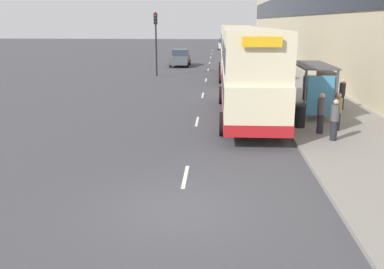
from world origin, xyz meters
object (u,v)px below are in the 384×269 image
(bus_shelter, at_px, (317,80))
(pedestrian_4, at_px, (342,94))
(double_decker_bus_near, at_px, (249,72))
(pedestrian_2, at_px, (321,113))
(car_0, at_px, (180,58))
(car_2, at_px, (235,53))
(litter_bin, at_px, (299,115))
(traffic_light_far_kerb, at_px, (156,34))
(pedestrian_3, at_px, (305,86))
(double_decker_bus_ahead, at_px, (236,51))
(pedestrian_1, at_px, (338,111))
(pedestrian_at_shelter, at_px, (335,120))
(car_1, at_px, (224,44))

(bus_shelter, relative_size, pedestrian_4, 2.60)
(double_decker_bus_near, bearing_deg, pedestrian_2, -50.98)
(car_0, bearing_deg, bus_shelter, 109.37)
(bus_shelter, height_order, car_0, bus_shelter)
(double_decker_bus_near, xyz_separation_m, car_2, (0.59, 33.73, -1.45))
(car_2, bearing_deg, litter_bin, -87.63)
(pedestrian_4, xyz_separation_m, traffic_light_far_kerb, (-11.87, 14.74, 2.65))
(pedestrian_3, distance_m, traffic_light_far_kerb, 16.12)
(bus_shelter, xyz_separation_m, pedestrian_4, (1.70, 1.58, -0.91))
(double_decker_bus_ahead, relative_size, traffic_light_far_kerb, 2.09)
(double_decker_bus_near, bearing_deg, pedestrian_4, 19.42)
(bus_shelter, height_order, pedestrian_1, bus_shelter)
(pedestrian_2, bearing_deg, traffic_light_far_kerb, 115.81)
(pedestrian_at_shelter, distance_m, pedestrian_1, 1.74)
(car_2, bearing_deg, double_decker_bus_ahead, -91.88)
(pedestrian_4, distance_m, traffic_light_far_kerb, 19.11)
(pedestrian_at_shelter, bearing_deg, pedestrian_1, 71.39)
(bus_shelter, xyz_separation_m, car_2, (-2.71, 33.55, -1.04))
(bus_shelter, relative_size, traffic_light_far_kerb, 0.77)
(car_0, relative_size, car_2, 1.14)
(pedestrian_at_shelter, distance_m, pedestrian_4, 6.51)
(bus_shelter, height_order, litter_bin, bus_shelter)
(car_2, bearing_deg, pedestrian_4, -82.14)
(pedestrian_at_shelter, height_order, traffic_light_far_kerb, traffic_light_far_kerb)
(pedestrian_at_shelter, bearing_deg, car_2, 93.65)
(traffic_light_far_kerb, bearing_deg, pedestrian_at_shelter, -64.72)
(double_decker_bus_near, relative_size, traffic_light_far_kerb, 2.06)
(car_2, bearing_deg, double_decker_bus_near, -90.99)
(pedestrian_2, distance_m, litter_bin, 1.30)
(pedestrian_at_shelter, relative_size, litter_bin, 1.54)
(pedestrian_1, relative_size, pedestrian_3, 1.00)
(car_0, bearing_deg, pedestrian_3, 113.92)
(pedestrian_at_shelter, xyz_separation_m, pedestrian_4, (1.98, 6.21, -0.00))
(double_decker_bus_ahead, xyz_separation_m, pedestrian_2, (2.74, -19.12, -1.29))
(pedestrian_1, bearing_deg, double_decker_bus_near, 142.01)
(car_2, distance_m, litter_bin, 36.08)
(double_decker_bus_near, bearing_deg, car_0, 102.35)
(bus_shelter, xyz_separation_m, traffic_light_far_kerb, (-10.17, 16.32, 1.74))
(traffic_light_far_kerb, bearing_deg, pedestrian_3, -48.52)
(double_decker_bus_near, distance_m, pedestrian_1, 4.73)
(bus_shelter, relative_size, pedestrian_1, 2.62)
(bus_shelter, relative_size, car_0, 0.93)
(pedestrian_2, bearing_deg, double_decker_bus_ahead, 98.16)
(car_0, height_order, pedestrian_at_shelter, car_0)
(double_decker_bus_ahead, bearing_deg, car_1, 90.79)
(car_1, height_order, pedestrian_3, car_1)
(double_decker_bus_near, bearing_deg, pedestrian_1, -37.99)
(car_0, bearing_deg, car_2, -126.12)
(litter_bin, bearing_deg, pedestrian_3, 77.11)
(car_2, distance_m, pedestrian_4, 32.27)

